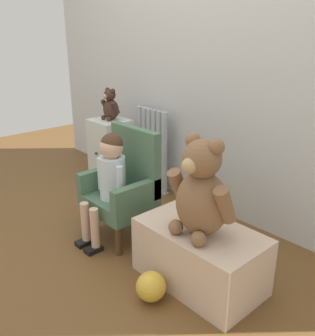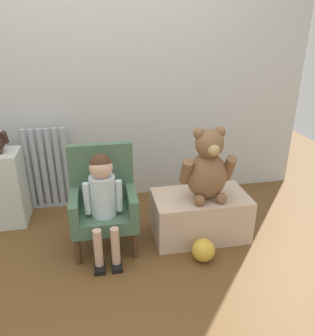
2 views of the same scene
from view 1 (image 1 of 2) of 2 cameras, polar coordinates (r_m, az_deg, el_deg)
name	(u,v)px [view 1 (image 1 of 2)]	position (r m, az deg, el deg)	size (l,w,h in m)	color
ground_plane	(61,256)	(2.47, -14.47, -12.89)	(6.00, 6.00, 0.00)	brown
back_wall	(202,48)	(2.84, 6.75, 17.68)	(3.80, 0.05, 2.40)	silver
radiator	(152,151)	(3.20, -0.86, 2.64)	(0.37, 0.05, 0.71)	#A7B1BC
small_dresser	(111,153)	(3.34, -7.11, 2.31)	(0.32, 0.31, 0.60)	silver
child_armchair	(124,186)	(2.50, -5.10, -2.80)	(0.44, 0.36, 0.73)	#496B50
child_figure	(109,173)	(2.39, -7.36, -0.73)	(0.25, 0.35, 0.73)	silver
low_bench	(200,256)	(2.12, 6.43, -13.11)	(0.69, 0.40, 0.33)	beige
large_teddy_bear	(201,193)	(1.89, 6.70, -3.75)	(0.38, 0.27, 0.52)	brown
small_teddy_bear	(110,106)	(3.24, -7.18, 9.37)	(0.20, 0.14, 0.27)	#3D281F
toy_ball	(151,287)	(2.03, -1.00, -17.61)	(0.16, 0.16, 0.16)	gold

